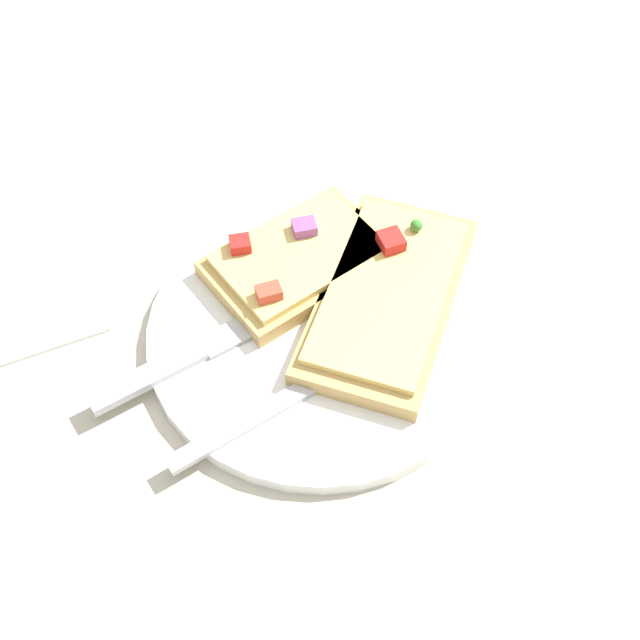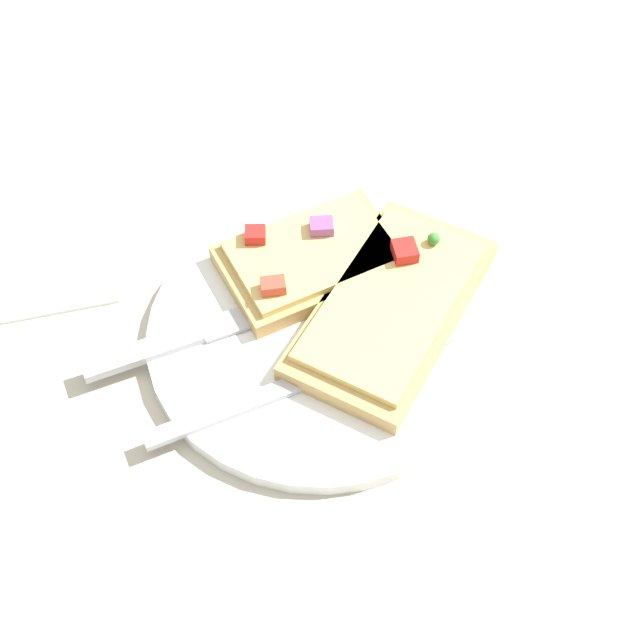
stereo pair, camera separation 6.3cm
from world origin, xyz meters
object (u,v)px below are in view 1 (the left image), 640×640
pizza_slice_main (384,291)px  napkin (26,273)px  plate (320,333)px  fork (330,374)px  knife (215,343)px  pizza_slice_corner (298,260)px

pizza_slice_main → napkin: 0.27m
plate → fork: fork is taller
fork → knife: bearing=127.8°
pizza_slice_main → pizza_slice_corner: same height
fork → pizza_slice_corner: 0.10m
knife → pizza_slice_main: pizza_slice_main is taller
plate → pizza_slice_corner: size_ratio=1.69×
pizza_slice_main → napkin: bearing=102.0°
plate → napkin: bearing=-127.8°
knife → pizza_slice_main: bearing=-14.2°
plate → pizza_slice_corner: (-0.06, 0.01, 0.02)m
pizza_slice_corner → plate: bearing=-110.5°
napkin → plate: bearing=52.2°
plate → pizza_slice_main: bearing=95.7°
pizza_slice_main → plate: bearing=137.8°
plate → pizza_slice_corner: bearing=173.1°
pizza_slice_corner → pizza_slice_main: bearing=-61.9°
knife → plate: bearing=-21.7°
knife → pizza_slice_main: (0.01, 0.13, 0.01)m
plate → napkin: 0.23m
knife → pizza_slice_corner: size_ratio=1.55×
fork → napkin: (-0.18, -0.17, -0.01)m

